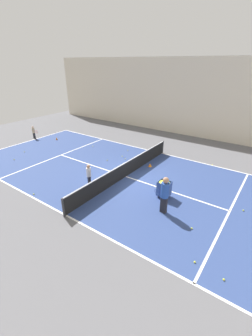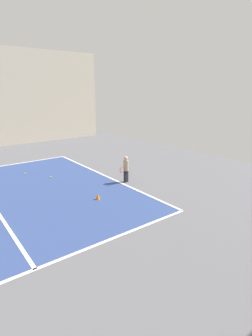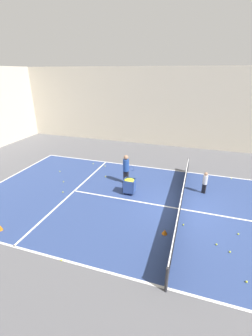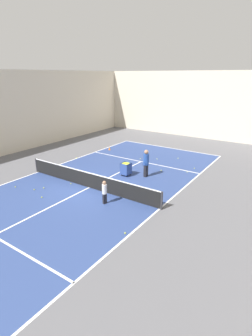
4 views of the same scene
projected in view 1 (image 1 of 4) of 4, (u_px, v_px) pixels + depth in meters
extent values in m
plane|color=#5B5B60|center=(126.00, 177.00, 13.81)|extent=(37.24, 37.24, 0.00)
cube|color=navy|center=(126.00, 177.00, 13.81)|extent=(9.48, 22.01, 0.00)
cube|color=white|center=(24.00, 143.00, 19.59)|extent=(9.48, 0.10, 0.00)
cube|color=white|center=(162.00, 153.00, 17.29)|extent=(0.10, 22.01, 0.00)
cube|color=white|center=(66.00, 215.00, 10.33)|extent=(0.10, 22.01, 0.00)
cube|color=white|center=(61.00, 155.00, 16.99)|extent=(9.48, 0.10, 0.00)
cube|color=white|center=(230.00, 211.00, 10.63)|extent=(9.48, 0.10, 0.00)
cube|color=white|center=(126.00, 177.00, 13.81)|extent=(0.10, 12.10, 0.00)
cube|color=beige|center=(194.00, 99.00, 20.01)|extent=(0.15, 33.54, 6.82)
cylinder|color=#2D2D33|center=(163.00, 147.00, 17.16)|extent=(0.10, 0.10, 0.98)
cylinder|color=#2D2D33|center=(63.00, 208.00, 10.05)|extent=(0.10, 0.10, 0.98)
cube|color=black|center=(126.00, 170.00, 13.61)|extent=(9.58, 0.03, 0.91)
cube|color=white|center=(126.00, 162.00, 13.40)|extent=(9.58, 0.04, 0.05)
cube|color=black|center=(34.00, 136.00, 20.56)|extent=(0.14, 0.20, 0.52)
cylinder|color=tan|center=(33.00, 130.00, 20.35)|extent=(0.27, 0.27, 0.47)
sphere|color=beige|center=(33.00, 127.00, 20.21)|extent=(0.17, 0.17, 0.17)
torus|color=#B22D2D|center=(36.00, 132.00, 20.32)|extent=(0.07, 0.28, 0.28)
cube|color=black|center=(164.00, 205.00, 10.40)|extent=(0.19, 0.30, 0.83)
cylinder|color=#234799|center=(165.00, 190.00, 10.07)|extent=(0.39, 0.39, 0.74)
sphere|color=#A87A5B|center=(166.00, 180.00, 9.85)|extent=(0.28, 0.28, 0.28)
torus|color=#2D478C|center=(157.00, 191.00, 10.32)|extent=(0.04, 0.28, 0.28)
cube|color=black|center=(89.00, 181.00, 12.74)|extent=(0.19, 0.24, 0.58)
cylinder|color=silver|center=(89.00, 172.00, 12.50)|extent=(0.33, 0.33, 0.51)
sphere|color=#A87A5B|center=(88.00, 166.00, 12.35)|extent=(0.19, 0.19, 0.19)
cube|color=#2D478C|center=(164.00, 195.00, 11.71)|extent=(0.56, 0.62, 0.02)
cube|color=#2D478C|center=(159.00, 187.00, 11.70)|extent=(0.56, 0.02, 0.76)
cube|color=#2D478C|center=(170.00, 190.00, 11.39)|extent=(0.56, 0.02, 0.76)
cube|color=#2D478C|center=(167.00, 186.00, 11.74)|extent=(0.02, 0.62, 0.76)
cube|color=#2D478C|center=(162.00, 191.00, 11.35)|extent=(0.02, 0.62, 0.76)
ellipsoid|color=yellow|center=(165.00, 183.00, 11.41)|extent=(0.52, 0.58, 0.16)
cylinder|color=black|center=(162.00, 193.00, 12.00)|extent=(0.05, 0.05, 0.13)
cylinder|color=black|center=(158.00, 196.00, 11.71)|extent=(0.05, 0.05, 0.13)
cylinder|color=black|center=(169.00, 195.00, 11.77)|extent=(0.05, 0.05, 0.13)
cylinder|color=black|center=(166.00, 199.00, 11.48)|extent=(0.05, 0.05, 0.13)
cone|color=orange|center=(57.00, 139.00, 20.23)|extent=(0.18, 0.18, 0.23)
cone|color=orange|center=(150.00, 165.00, 15.09)|extent=(0.24, 0.24, 0.22)
sphere|color=yellow|center=(24.00, 152.00, 17.49)|extent=(0.07, 0.07, 0.07)
sphere|color=yellow|center=(122.00, 156.00, 16.69)|extent=(0.07, 0.07, 0.07)
sphere|color=yellow|center=(107.00, 160.00, 16.02)|extent=(0.07, 0.07, 0.07)
sphere|color=yellow|center=(192.00, 228.00, 9.49)|extent=(0.07, 0.07, 0.07)
sphere|color=yellow|center=(243.00, 210.00, 10.63)|extent=(0.07, 0.07, 0.07)
sphere|color=yellow|center=(128.00, 150.00, 17.83)|extent=(0.07, 0.07, 0.07)
sphere|color=yellow|center=(93.00, 146.00, 18.66)|extent=(0.07, 0.07, 0.07)
sphere|color=yellow|center=(195.00, 262.00, 7.89)|extent=(0.07, 0.07, 0.07)
sphere|color=yellow|center=(224.00, 280.00, 7.26)|extent=(0.07, 0.07, 0.07)
sphere|color=yellow|center=(125.00, 159.00, 16.24)|extent=(0.07, 0.07, 0.07)
sphere|color=yellow|center=(14.00, 159.00, 16.13)|extent=(0.07, 0.07, 0.07)
sphere|color=yellow|center=(134.00, 168.00, 14.88)|extent=(0.07, 0.07, 0.07)
sphere|color=yellow|center=(34.00, 194.00, 11.93)|extent=(0.07, 0.07, 0.07)
sphere|color=yellow|center=(212.00, 165.00, 15.31)|extent=(0.07, 0.07, 0.07)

